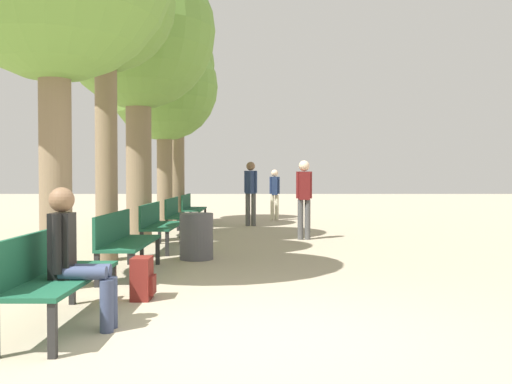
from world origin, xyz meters
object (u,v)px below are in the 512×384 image
object	(u,v)px
bench_row_0	(54,271)
pedestrian_far	(252,189)
pedestrian_mid	(305,194)
tree_row_2	(139,35)
bench_row_1	(125,238)
tree_row_4	(176,72)
tree_row_1	(107,7)
tree_row_3	(165,89)
backpack	(144,279)
pedestrian_near	(276,191)
bench_row_3	(179,213)
person_seated	(76,254)
bench_row_4	(192,207)
trash_bin	(198,236)
bench_row_2	(159,222)

from	to	relation	value
bench_row_0	pedestrian_far	size ratio (longest dim) A/B	1.07
pedestrian_mid	tree_row_2	bearing A→B (deg)	-171.37
bench_row_1	tree_row_4	xyz separation A→B (m)	(-0.58, 9.25, 3.98)
bench_row_0	bench_row_1	world-z (taller)	same
tree_row_1	pedestrian_far	world-z (taller)	tree_row_1
tree_row_3	pedestrian_mid	distance (m)	5.20
backpack	pedestrian_far	size ratio (longest dim) A/B	0.27
pedestrian_near	bench_row_3	bearing A→B (deg)	-119.13
tree_row_1	backpack	world-z (taller)	tree_row_1
bench_row_3	tree_row_3	distance (m)	3.64
person_seated	pedestrian_mid	bearing A→B (deg)	70.06
bench_row_1	bench_row_3	bearing A→B (deg)	90.00
bench_row_1	bench_row_3	world-z (taller)	same
bench_row_1	tree_row_1	xyz separation A→B (m)	(-0.58, 1.33, 3.58)
bench_row_3	person_seated	size ratio (longest dim) A/B	1.49
bench_row_4	tree_row_4	size ratio (longest dim) A/B	0.32
tree_row_3	bench_row_0	bearing A→B (deg)	-86.64
bench_row_1	backpack	world-z (taller)	bench_row_1
bench_row_1	tree_row_2	distance (m)	5.44
bench_row_1	pedestrian_near	size ratio (longest dim) A/B	1.20
tree_row_1	tree_row_4	world-z (taller)	tree_row_4
pedestrian_near	pedestrian_mid	bearing A→B (deg)	-85.17
bench_row_3	tree_row_4	xyz separation A→B (m)	(-0.58, 3.76, 3.98)
bench_row_1	trash_bin	distance (m)	1.70
pedestrian_near	trash_bin	distance (m)	8.52
bench_row_3	tree_row_1	world-z (taller)	tree_row_1
tree_row_4	trash_bin	size ratio (longest dim) A/B	7.76
bench_row_0	tree_row_4	bearing A→B (deg)	92.78
pedestrian_mid	bench_row_1	bearing A→B (deg)	-123.12
bench_row_0	tree_row_2	world-z (taller)	tree_row_2
tree_row_3	pedestrian_mid	bearing A→B (deg)	-38.92
tree_row_1	tree_row_4	distance (m)	7.93
bench_row_1	tree_row_4	size ratio (longest dim) A/B	0.32
tree_row_2	pedestrian_far	size ratio (longest dim) A/B	3.35
tree_row_2	pedestrian_mid	distance (m)	4.80
tree_row_1	tree_row_3	distance (m)	5.88
bench_row_0	tree_row_2	distance (m)	7.64
bench_row_3	bench_row_1	bearing A→B (deg)	-90.00
bench_row_2	bench_row_3	xyz separation A→B (m)	(0.00, 2.75, 0.00)
trash_bin	person_seated	bearing A→B (deg)	-98.13
bench_row_2	tree_row_1	distance (m)	3.89
tree_row_1	tree_row_2	bearing A→B (deg)	90.00
bench_row_0	pedestrian_near	size ratio (longest dim) A/B	1.20
person_seated	pedestrian_far	bearing A→B (deg)	82.27
trash_bin	pedestrian_near	bearing A→B (deg)	79.43
tree_row_2	pedestrian_far	world-z (taller)	tree_row_2
tree_row_4	pedestrian_near	world-z (taller)	tree_row_4
pedestrian_mid	tree_row_3	bearing A→B (deg)	141.08
trash_bin	pedestrian_mid	bearing A→B (deg)	55.51
bench_row_2	tree_row_3	xyz separation A→B (m)	(-0.58, 4.45, 3.17)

